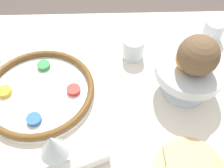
{
  "coord_description": "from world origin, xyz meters",
  "views": [
    {
      "loc": [
        0.03,
        -0.38,
        1.38
      ],
      "look_at": [
        0.05,
        0.1,
        0.78
      ],
      "focal_mm": 42.0,
      "sensor_mm": 36.0,
      "label": 1
    }
  ],
  "objects_px": {
    "seder_plate": "(39,91)",
    "coconut": "(198,55)",
    "cup_near": "(133,48)",
    "cup_mid": "(213,30)",
    "wine_glass": "(53,146)",
    "orange_fruit": "(189,59)",
    "napkin_roll": "(71,167)",
    "fruit_stand": "(189,73)"
  },
  "relations": [
    {
      "from": "seder_plate",
      "to": "napkin_roll",
      "type": "relative_size",
      "value": 1.68
    },
    {
      "from": "napkin_roll",
      "to": "cup_mid",
      "type": "relative_size",
      "value": 2.67
    },
    {
      "from": "wine_glass",
      "to": "coconut",
      "type": "height_order",
      "value": "coconut"
    },
    {
      "from": "seder_plate",
      "to": "orange_fruit",
      "type": "height_order",
      "value": "orange_fruit"
    },
    {
      "from": "napkin_roll",
      "to": "coconut",
      "type": "bearing_deg",
      "value": 34.54
    },
    {
      "from": "cup_near",
      "to": "cup_mid",
      "type": "xyz_separation_m",
      "value": [
        0.29,
        0.08,
        0.0
      ]
    },
    {
      "from": "seder_plate",
      "to": "coconut",
      "type": "relative_size",
      "value": 3.04
    },
    {
      "from": "seder_plate",
      "to": "cup_near",
      "type": "xyz_separation_m",
      "value": [
        0.29,
        0.15,
        0.02
      ]
    },
    {
      "from": "cup_mid",
      "to": "fruit_stand",
      "type": "bearing_deg",
      "value": -122.21
    },
    {
      "from": "fruit_stand",
      "to": "cup_mid",
      "type": "distance_m",
      "value": 0.28
    },
    {
      "from": "coconut",
      "to": "cup_near",
      "type": "height_order",
      "value": "coconut"
    },
    {
      "from": "seder_plate",
      "to": "coconut",
      "type": "height_order",
      "value": "coconut"
    },
    {
      "from": "cup_near",
      "to": "cup_mid",
      "type": "relative_size",
      "value": 1.0
    },
    {
      "from": "orange_fruit",
      "to": "cup_mid",
      "type": "bearing_deg",
      "value": 55.93
    },
    {
      "from": "orange_fruit",
      "to": "cup_mid",
      "type": "height_order",
      "value": "orange_fruit"
    },
    {
      "from": "coconut",
      "to": "seder_plate",
      "type": "bearing_deg",
      "value": 178.67
    },
    {
      "from": "orange_fruit",
      "to": "cup_near",
      "type": "bearing_deg",
      "value": 129.22
    },
    {
      "from": "seder_plate",
      "to": "orange_fruit",
      "type": "bearing_deg",
      "value": -0.47
    },
    {
      "from": "wine_glass",
      "to": "coconut",
      "type": "distance_m",
      "value": 0.42
    },
    {
      "from": "seder_plate",
      "to": "orange_fruit",
      "type": "relative_size",
      "value": 4.58
    },
    {
      "from": "napkin_roll",
      "to": "seder_plate",
      "type": "bearing_deg",
      "value": 114.91
    },
    {
      "from": "wine_glass",
      "to": "fruit_stand",
      "type": "distance_m",
      "value": 0.42
    },
    {
      "from": "wine_glass",
      "to": "napkin_roll",
      "type": "height_order",
      "value": "wine_glass"
    },
    {
      "from": "seder_plate",
      "to": "cup_mid",
      "type": "height_order",
      "value": "cup_mid"
    },
    {
      "from": "fruit_stand",
      "to": "napkin_roll",
      "type": "relative_size",
      "value": 0.99
    },
    {
      "from": "seder_plate",
      "to": "napkin_roll",
      "type": "xyz_separation_m",
      "value": [
        0.11,
        -0.24,
        0.0
      ]
    },
    {
      "from": "orange_fruit",
      "to": "fruit_stand",
      "type": "bearing_deg",
      "value": 19.63
    },
    {
      "from": "fruit_stand",
      "to": "cup_near",
      "type": "distance_m",
      "value": 0.21
    },
    {
      "from": "orange_fruit",
      "to": "coconut",
      "type": "relative_size",
      "value": 0.66
    },
    {
      "from": "wine_glass",
      "to": "cup_mid",
      "type": "height_order",
      "value": "wine_glass"
    },
    {
      "from": "orange_fruit",
      "to": "coconut",
      "type": "xyz_separation_m",
      "value": [
        0.02,
        -0.01,
        0.02
      ]
    },
    {
      "from": "orange_fruit",
      "to": "napkin_roll",
      "type": "distance_m",
      "value": 0.41
    },
    {
      "from": "cup_near",
      "to": "orange_fruit",
      "type": "bearing_deg",
      "value": -50.78
    },
    {
      "from": "fruit_stand",
      "to": "orange_fruit",
      "type": "bearing_deg",
      "value": -160.37
    },
    {
      "from": "fruit_stand",
      "to": "napkin_roll",
      "type": "height_order",
      "value": "fruit_stand"
    },
    {
      "from": "wine_glass",
      "to": "napkin_roll",
      "type": "relative_size",
      "value": 0.7
    },
    {
      "from": "seder_plate",
      "to": "cup_mid",
      "type": "relative_size",
      "value": 4.48
    },
    {
      "from": "wine_glass",
      "to": "orange_fruit",
      "type": "height_order",
      "value": "orange_fruit"
    },
    {
      "from": "cup_mid",
      "to": "wine_glass",
      "type": "bearing_deg",
      "value": -137.93
    },
    {
      "from": "fruit_stand",
      "to": "cup_near",
      "type": "bearing_deg",
      "value": 133.15
    },
    {
      "from": "cup_near",
      "to": "cup_mid",
      "type": "bearing_deg",
      "value": 15.75
    },
    {
      "from": "napkin_roll",
      "to": "cup_mid",
      "type": "bearing_deg",
      "value": 44.93
    }
  ]
}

